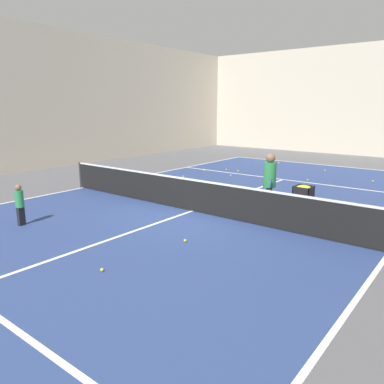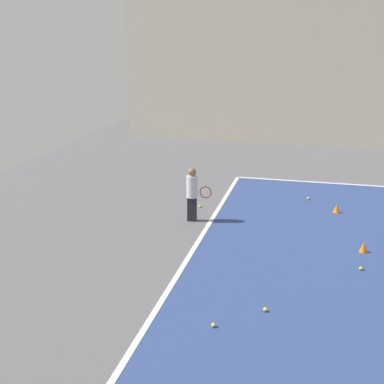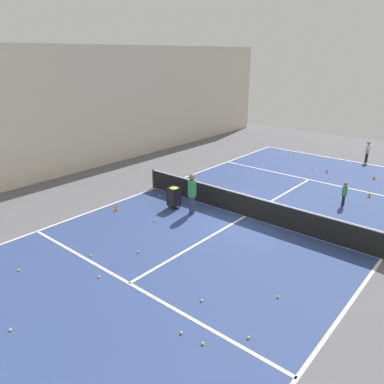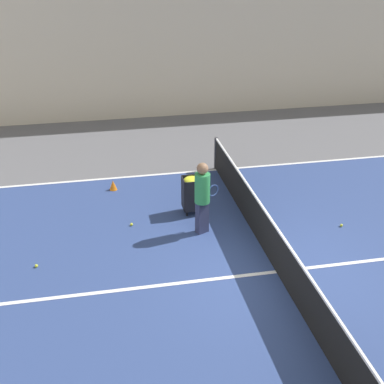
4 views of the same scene
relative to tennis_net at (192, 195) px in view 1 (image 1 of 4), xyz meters
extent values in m
plane|color=#5B5B60|center=(0.00, 0.00, -0.50)|extent=(37.19, 37.19, 0.00)
cube|color=navy|center=(0.00, 0.00, -0.50)|extent=(10.56, 22.73, 0.00)
cube|color=white|center=(0.00, 11.37, -0.50)|extent=(10.56, 0.10, 0.00)
cube|color=white|center=(-5.28, 0.00, -0.50)|extent=(0.10, 22.73, 0.00)
cube|color=white|center=(0.00, 6.25, -0.50)|extent=(10.56, 0.10, 0.00)
cube|color=white|center=(0.00, 0.00, -0.50)|extent=(0.10, 12.50, 0.00)
cube|color=beige|center=(-10.59, 0.00, 2.88)|extent=(0.15, 33.49, 6.77)
cube|color=beige|center=(0.00, 16.67, 2.88)|extent=(21.02, 0.15, 6.77)
cylinder|color=#2D2D33|center=(-5.38, 0.00, -0.02)|extent=(0.10, 0.10, 0.97)
cube|color=black|center=(0.00, 0.00, -0.03)|extent=(10.66, 0.03, 0.90)
cube|color=white|center=(0.00, 0.00, 0.44)|extent=(10.66, 0.04, 0.05)
cube|color=#2D3351|center=(1.88, 1.17, -0.11)|extent=(0.27, 0.32, 0.79)
cylinder|color=#2D8C4C|center=(1.88, 1.17, 0.63)|extent=(0.46, 0.46, 0.70)
sphere|color=#846047|center=(1.88, 1.17, 1.11)|extent=(0.26, 0.26, 0.26)
torus|color=#2D478C|center=(2.07, 0.86, 0.46)|extent=(0.14, 0.27, 0.28)
cube|color=black|center=(-2.66, -3.79, -0.26)|extent=(0.13, 0.19, 0.49)
cylinder|color=#2D8C4C|center=(-2.66, -3.79, 0.20)|extent=(0.24, 0.24, 0.43)
sphere|color=#846047|center=(-2.66, -3.79, 0.50)|extent=(0.16, 0.16, 0.16)
cube|color=black|center=(2.87, 1.21, -0.36)|extent=(0.45, 0.46, 0.02)
cube|color=black|center=(2.87, 0.99, 0.04)|extent=(0.45, 0.02, 0.80)
cube|color=black|center=(2.87, 1.43, 0.04)|extent=(0.45, 0.02, 0.80)
cube|color=black|center=(2.66, 1.21, 0.04)|extent=(0.02, 0.46, 0.80)
cube|color=black|center=(3.09, 1.21, 0.04)|extent=(0.02, 0.46, 0.80)
ellipsoid|color=yellow|center=(2.87, 1.21, 0.37)|extent=(0.41, 0.42, 0.16)
cylinder|color=black|center=(2.72, 1.05, -0.43)|extent=(0.05, 0.05, 0.14)
cylinder|color=black|center=(3.03, 1.05, -0.43)|extent=(0.05, 0.05, 0.14)
cylinder|color=black|center=(2.72, 1.37, -0.43)|extent=(0.05, 0.05, 0.14)
cylinder|color=black|center=(3.03, 1.37, -0.43)|extent=(0.05, 0.05, 0.14)
cone|color=orange|center=(4.54, 3.05, -0.36)|extent=(0.21, 0.21, 0.27)
sphere|color=yellow|center=(-3.89, 5.92, -0.47)|extent=(0.07, 0.07, 0.07)
sphere|color=yellow|center=(1.48, -2.13, -0.47)|extent=(0.07, 0.07, 0.07)
sphere|color=yellow|center=(-3.19, 6.77, -0.47)|extent=(0.07, 0.07, 0.07)
sphere|color=yellow|center=(3.12, 8.02, -0.47)|extent=(0.07, 0.07, 0.07)
sphere|color=yellow|center=(0.67, 9.44, -0.47)|extent=(0.07, 0.07, 0.07)
sphere|color=yellow|center=(-3.67, 4.05, -0.47)|extent=(0.07, 0.07, 0.07)
sphere|color=yellow|center=(-2.57, 6.83, -0.47)|extent=(0.07, 0.07, 0.07)
sphere|color=yellow|center=(0.92, 6.64, -0.47)|extent=(0.07, 0.07, 0.07)
sphere|color=yellow|center=(-2.16, 5.54, -0.47)|extent=(0.07, 0.07, 0.07)
sphere|color=yellow|center=(1.24, -4.31, -0.47)|extent=(0.07, 0.07, 0.07)
sphere|color=yellow|center=(-2.20, 10.45, -0.47)|extent=(0.07, 0.07, 0.07)
sphere|color=yellow|center=(2.15, 6.06, -0.47)|extent=(0.07, 0.07, 0.07)
sphere|color=yellow|center=(1.13, 4.87, -0.47)|extent=(0.07, 0.07, 0.07)
sphere|color=yellow|center=(4.30, 0.65, -0.47)|extent=(0.07, 0.07, 0.07)
sphere|color=yellow|center=(2.49, 2.75, -0.47)|extent=(0.07, 0.07, 0.07)
camera|label=1|loc=(6.58, -8.37, 2.51)|focal=35.00mm
camera|label=2|loc=(10.11, -9.01, 3.75)|focal=50.00mm
camera|label=3|loc=(-7.44, 12.19, 5.86)|focal=35.00mm
camera|label=4|loc=(-8.62, 3.48, 5.86)|focal=50.00mm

